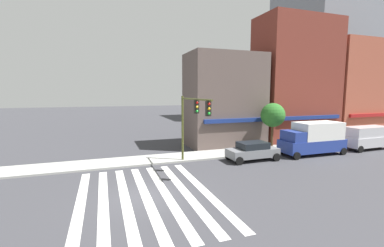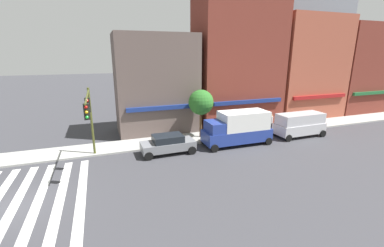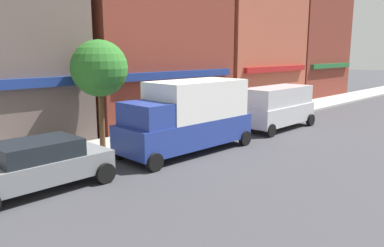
# 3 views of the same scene
# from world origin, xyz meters

# --- Properties ---
(ground_plane) EXTENTS (200.00, 200.00, 0.00)m
(ground_plane) POSITION_xyz_m (0.00, 0.00, 0.00)
(ground_plane) COLOR #38383D
(sidewalk_left) EXTENTS (120.00, 3.00, 0.15)m
(sidewalk_left) POSITION_xyz_m (0.00, 7.50, 0.07)
(sidewalk_left) COLOR #9E9E99
(sidewalk_left) RESTS_ON ground_plane
(crosswalk_stripes) EXTENTS (7.31, 10.80, 0.01)m
(crosswalk_stripes) POSITION_xyz_m (0.00, 0.00, 0.00)
(crosswalk_stripes) COLOR silver
(crosswalk_stripes) RESTS_ON ground_plane
(storefront_row) EXTENTS (37.07, 5.30, 14.50)m
(storefront_row) POSITION_xyz_m (25.38, 11.50, 6.26)
(storefront_row) COLOR brown
(storefront_row) RESTS_ON ground_plane
(tower_distant) EXTENTS (15.34, 15.59, 44.30)m
(tower_distant) POSITION_xyz_m (42.18, 29.80, 22.15)
(tower_distant) COLOR gray
(tower_distant) RESTS_ON ground_plane
(traffic_signal) EXTENTS (0.32, 6.19, 5.52)m
(traffic_signal) POSITION_xyz_m (4.14, 4.01, 4.08)
(traffic_signal) COLOR #474C1E
(traffic_signal) RESTS_ON ground_plane
(sedan_grey) EXTENTS (4.43, 2.02, 1.59)m
(sedan_grey) POSITION_xyz_m (9.88, 4.70, 0.84)
(sedan_grey) COLOR slate
(sedan_grey) RESTS_ON ground_plane
(box_truck_blue) EXTENTS (6.22, 2.42, 3.04)m
(box_truck_blue) POSITION_xyz_m (16.39, 4.70, 1.59)
(box_truck_blue) COLOR navy
(box_truck_blue) RESTS_ON ground_plane
(van_silver) EXTENTS (5.03, 2.22, 2.34)m
(van_silver) POSITION_xyz_m (23.38, 4.70, 1.29)
(van_silver) COLOR #B7B7BC
(van_silver) RESTS_ON ground_plane
(pedestrian_white_shirt) EXTENTS (0.32, 0.32, 1.77)m
(pedestrian_white_shirt) POSITION_xyz_m (21.57, 6.78, 1.07)
(pedestrian_white_shirt) COLOR #23232D
(pedestrian_white_shirt) RESTS_ON sidewalk_left
(street_tree) EXTENTS (2.40, 2.40, 4.61)m
(street_tree) POSITION_xyz_m (13.91, 7.50, 3.54)
(street_tree) COLOR brown
(street_tree) RESTS_ON sidewalk_left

